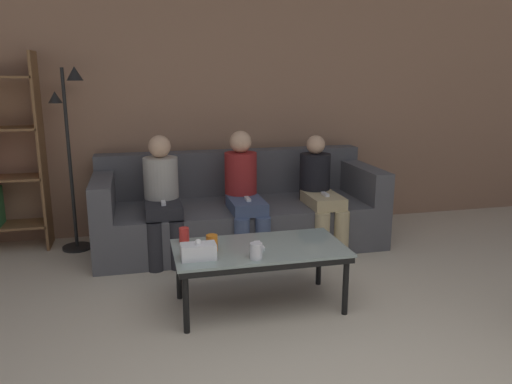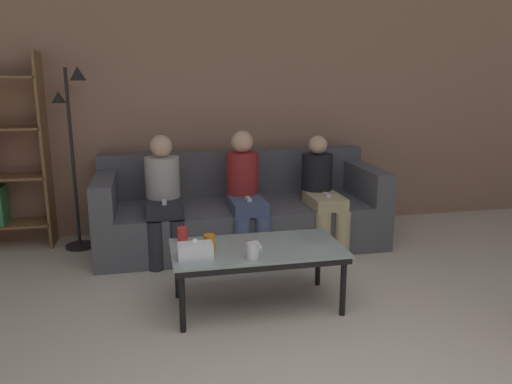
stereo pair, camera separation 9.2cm
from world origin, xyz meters
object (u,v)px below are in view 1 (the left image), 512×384
Objects in this scene: game_remote at (259,245)px; seated_person_mid_left at (244,191)px; standing_lamp at (70,140)px; couch at (239,212)px; coffee_table at (259,253)px; cup_near_right at (212,243)px; tissue_box at (198,251)px; cup_near_left at (184,235)px; seated_person_mid_right at (320,190)px; seated_person_left_end at (162,195)px; cup_far_center at (256,251)px.

seated_person_mid_left is at bearing 83.24° from game_remote.
seated_person_mid_left is (1.47, -0.43, -0.44)m from standing_lamp.
coffee_table is at bearing -95.55° from couch.
cup_near_right is 0.07× the size of standing_lamp.
standing_lamp is at bearing 118.70° from tissue_box.
cup_near_left is 0.71× the size of game_remote.
seated_person_mid_right is at bearing 43.20° from cup_near_right.
game_remote is at bearing -0.05° from cup_near_right.
seated_person_left_end reaches higher than coffee_table.
cup_far_center is 2.21m from standing_lamp.
seated_person_left_end is at bearing 102.95° from cup_near_right.
cup_far_center is 0.47× the size of tissue_box.
cup_near_left is 0.10× the size of seated_person_mid_right.
coffee_table is at bearing -48.89° from standing_lamp.
seated_person_mid_left reaches higher than game_remote.
cup_near_right is 0.11× the size of seated_person_mid_right.
cup_far_center is 0.10× the size of seated_person_left_end.
tissue_box is at bearing -163.20° from game_remote.
couch is at bearing 71.41° from cup_near_right.
coffee_table is 0.46m from tissue_box.
seated_person_mid_left is at bearing 81.17° from cup_far_center.
seated_person_mid_right is (2.18, -0.44, -0.47)m from standing_lamp.
coffee_table is (-0.13, -1.35, 0.09)m from couch.
seated_person_mid_left reaches higher than seated_person_left_end.
tissue_box reaches higher than cup_far_center.
couch is at bearing 82.53° from cup_far_center.
tissue_box is at bearing -136.07° from seated_person_mid_right.
seated_person_mid_right is at bearing -11.36° from standing_lamp.
seated_person_mid_left reaches higher than cup_near_left.
seated_person_mid_right reaches higher than tissue_box.
standing_lamp is at bearing 163.74° from seated_person_mid_left.
tissue_box is 0.22× the size of seated_person_mid_right.
tissue_box reaches higher than coffee_table.
cup_near_left is 1.65m from standing_lamp.
seated_person_mid_right is at bearing 52.41° from game_remote.
cup_far_center is 1.43m from seated_person_left_end.
standing_lamp is at bearing 168.64° from seated_person_mid_right.
game_remote is 1.38m from seated_person_mid_right.
couch is 1.31m from cup_near_left.
seated_person_mid_right is (0.91, 1.30, 0.05)m from cup_far_center.
seated_person_mid_right is at bearing -19.62° from couch.
couch is 11.77× the size of tissue_box.
seated_person_left_end is at bearing 96.96° from tissue_box.
couch is at bearing 69.28° from tissue_box.
coffee_table is 7.69× the size of game_remote.
cup_near_right is 0.49× the size of tissue_box.
cup_near_left is 0.59m from cup_far_center.
cup_near_left is at bearing 156.83° from coffee_table.
standing_lamp is 1.51× the size of seated_person_mid_left.
seated_person_left_end is (-0.58, 1.12, 0.12)m from game_remote.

